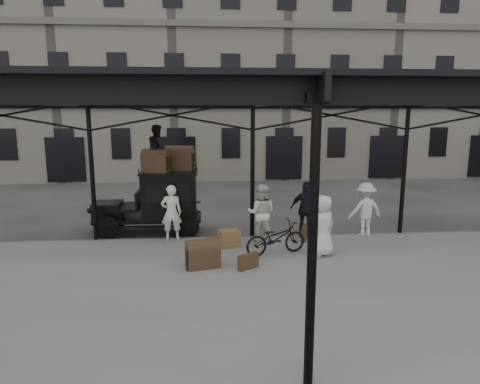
# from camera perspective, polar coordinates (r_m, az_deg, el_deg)

# --- Properties ---
(ground) EXTENTS (120.00, 120.00, 0.00)m
(ground) POSITION_cam_1_polar(r_m,az_deg,el_deg) (12.25, 2.63, -9.22)
(ground) COLOR #383533
(ground) RESTS_ON ground
(platform) EXTENTS (28.00, 8.00, 0.15)m
(platform) POSITION_cam_1_polar(r_m,az_deg,el_deg) (10.38, 4.03, -12.58)
(platform) COLOR slate
(platform) RESTS_ON ground
(canopy) EXTENTS (22.50, 9.00, 4.74)m
(canopy) POSITION_cam_1_polar(r_m,az_deg,el_deg) (9.81, 4.14, 13.15)
(canopy) COLOR black
(canopy) RESTS_ON ground
(building_frontage) EXTENTS (64.00, 8.00, 14.00)m
(building_frontage) POSITION_cam_1_polar(r_m,az_deg,el_deg) (29.59, -1.73, 16.23)
(building_frontage) COLOR slate
(building_frontage) RESTS_ON ground
(taxi) EXTENTS (3.65, 1.55, 2.18)m
(taxi) POSITION_cam_1_polar(r_m,az_deg,el_deg) (14.90, -10.54, -0.95)
(taxi) COLOR black
(taxi) RESTS_ON ground
(porter_left) EXTENTS (0.68, 0.48, 1.77)m
(porter_left) POSITION_cam_1_polar(r_m,az_deg,el_deg) (13.64, -9.13, -2.73)
(porter_left) COLOR silver
(porter_left) RESTS_ON platform
(porter_midleft) EXTENTS (1.03, 0.89, 1.82)m
(porter_midleft) POSITION_cam_1_polar(r_m,az_deg,el_deg) (13.29, 2.88, -2.84)
(porter_midleft) COLOR silver
(porter_midleft) RESTS_ON platform
(porter_centre) EXTENTS (1.01, 0.88, 1.73)m
(porter_centre) POSITION_cam_1_polar(r_m,az_deg,el_deg) (12.25, 10.98, -4.42)
(porter_centre) COLOR silver
(porter_centre) RESTS_ON platform
(porter_official) EXTENTS (1.15, 0.93, 1.83)m
(porter_official) POSITION_cam_1_polar(r_m,az_deg,el_deg) (13.88, 8.83, -2.35)
(porter_official) COLOR black
(porter_official) RESTS_ON platform
(porter_right) EXTENTS (1.22, 0.81, 1.75)m
(porter_right) POSITION_cam_1_polar(r_m,az_deg,el_deg) (14.53, 16.36, -2.22)
(porter_right) COLOR silver
(porter_right) RESTS_ON platform
(bicycle) EXTENTS (1.94, 1.16, 0.96)m
(bicycle) POSITION_cam_1_polar(r_m,az_deg,el_deg) (12.25, 4.79, -6.14)
(bicycle) COLOR black
(bicycle) RESTS_ON platform
(porter_roof) EXTENTS (0.80, 0.91, 1.57)m
(porter_roof) POSITION_cam_1_polar(r_m,az_deg,el_deg) (14.55, -10.94, 5.77)
(porter_roof) COLOR black
(porter_roof) RESTS_ON taxi
(steamer_trunk_roof_near) EXTENTS (0.98, 0.73, 0.64)m
(steamer_trunk_roof_near) POSITION_cam_1_polar(r_m,az_deg,el_deg) (14.46, -11.14, 3.88)
(steamer_trunk_roof_near) COLOR #4B3322
(steamer_trunk_roof_near) RESTS_ON taxi
(steamer_trunk_roof_far) EXTENTS (1.04, 0.74, 0.70)m
(steamer_trunk_roof_far) POSITION_cam_1_polar(r_m,az_deg,el_deg) (14.83, -8.06, 4.26)
(steamer_trunk_roof_far) COLOR #4B3322
(steamer_trunk_roof_far) RESTS_ON taxi
(steamer_trunk_platform) EXTENTS (0.95, 0.71, 0.63)m
(steamer_trunk_platform) POSITION_cam_1_polar(r_m,az_deg,el_deg) (11.34, -4.98, -8.42)
(steamer_trunk_platform) COLOR #4B3322
(steamer_trunk_platform) RESTS_ON platform
(wicker_hamper) EXTENTS (0.70, 0.60, 0.50)m
(wicker_hamper) POSITION_cam_1_polar(r_m,az_deg,el_deg) (12.98, -1.44, -6.18)
(wicker_hamper) COLOR olive
(wicker_hamper) RESTS_ON platform
(suitcase_upright) EXTENTS (0.33, 0.62, 0.45)m
(suitcase_upright) POSITION_cam_1_polar(r_m,az_deg,el_deg) (13.76, 8.59, -5.42)
(suitcase_upright) COLOR #4B3322
(suitcase_upright) RESTS_ON platform
(suitcase_flat) EXTENTS (0.58, 0.46, 0.40)m
(suitcase_flat) POSITION_cam_1_polar(r_m,az_deg,el_deg) (11.21, 1.10, -9.23)
(suitcase_flat) COLOR #4B3322
(suitcase_flat) RESTS_ON platform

